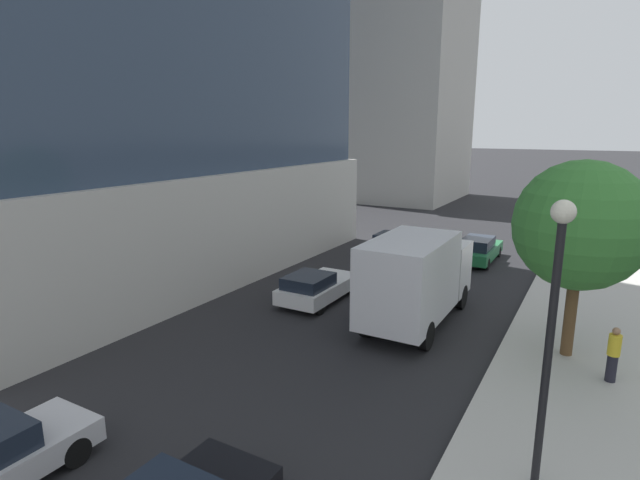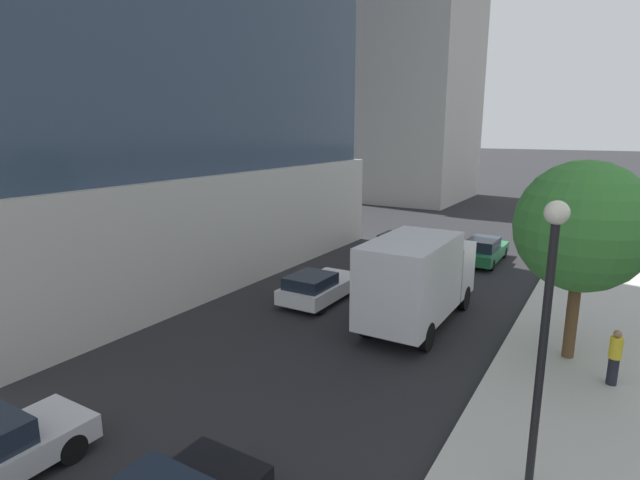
{
  "view_description": "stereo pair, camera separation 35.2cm",
  "coord_description": "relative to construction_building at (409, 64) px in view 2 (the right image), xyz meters",
  "views": [
    {
      "loc": [
        7.85,
        2.51,
        7.23
      ],
      "look_at": [
        -0.19,
        16.54,
        3.62
      ],
      "focal_mm": 27.97,
      "sensor_mm": 36.0,
      "label": 1
    },
    {
      "loc": [
        8.15,
        2.69,
        7.23
      ],
      "look_at": [
        -0.19,
        16.54,
        3.62
      ],
      "focal_mm": 27.97,
      "sensor_mm": 36.0,
      "label": 2
    }
  ],
  "objects": [
    {
      "name": "sidewalk",
      "position": [
        19.24,
        -33.07,
        -13.6
      ],
      "size": [
        4.53,
        120.0,
        0.15
      ],
      "primitive_type": "cube",
      "color": "#B2AFA8",
      "rests_on": "ground"
    },
    {
      "name": "construction_building",
      "position": [
        0.0,
        0.0,
        0.0
      ],
      "size": [
        16.06,
        25.43,
        33.76
      ],
      "color": "#B2AFA8",
      "rests_on": "ground"
    },
    {
      "name": "street_lamp",
      "position": [
        18.86,
        -40.75,
        -9.7
      ],
      "size": [
        0.44,
        0.44,
        5.85
      ],
      "color": "black",
      "rests_on": "sidewalk"
    },
    {
      "name": "street_tree",
      "position": [
        18.94,
        -33.74,
        -9.32
      ],
      "size": [
        3.98,
        3.98,
        6.21
      ],
      "color": "brown",
      "rests_on": "sidewalk"
    },
    {
      "name": "car_green",
      "position": [
        13.74,
        -22.89,
        -12.98
      ],
      "size": [
        1.76,
        4.61,
        1.41
      ],
      "color": "#1E6638",
      "rests_on": "ground"
    },
    {
      "name": "car_gray",
      "position": [
        9.26,
        -24.04,
        -12.96
      ],
      "size": [
        1.86,
        4.04,
        1.45
      ],
      "color": "slate",
      "rests_on": "ground"
    },
    {
      "name": "car_white",
      "position": [
        9.26,
        -33.08,
        -13.0
      ],
      "size": [
        1.93,
        4.15,
        1.35
      ],
      "color": "silver",
      "rests_on": "ground"
    },
    {
      "name": "box_truck",
      "position": [
        13.74,
        -33.4,
        -11.78
      ],
      "size": [
        2.44,
        6.63,
        3.45
      ],
      "color": "silver",
      "rests_on": "ground"
    },
    {
      "name": "pedestrian_yellow_shirt",
      "position": [
        20.18,
        -35.06,
        -12.69
      ],
      "size": [
        0.34,
        0.34,
        1.64
      ],
      "color": "black",
      "rests_on": "sidewalk"
    }
  ]
}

